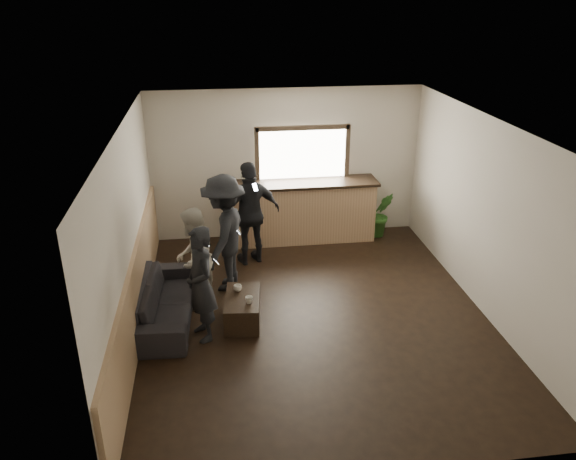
{
  "coord_description": "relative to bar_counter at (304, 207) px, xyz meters",
  "views": [
    {
      "loc": [
        -1.33,
        -6.96,
        4.44
      ],
      "look_at": [
        -0.32,
        0.4,
        1.2
      ],
      "focal_mm": 35.0,
      "sensor_mm": 36.0,
      "label": 1
    }
  ],
  "objects": [
    {
      "name": "room_shell",
      "position": [
        -1.04,
        -2.7,
        0.83
      ],
      "size": [
        5.01,
        6.01,
        2.8
      ],
      "color": "silver",
      "rests_on": "ground"
    },
    {
      "name": "coffee_table",
      "position": [
        -1.33,
        -2.71,
        -0.45
      ],
      "size": [
        0.58,
        0.92,
        0.39
      ],
      "primitive_type": "cube",
      "rotation": [
        0.0,
        0.0,
        -0.11
      ],
      "color": "black",
      "rests_on": "ground"
    },
    {
      "name": "person_b",
      "position": [
        -2.0,
        -2.17,
        0.13
      ],
      "size": [
        0.73,
        0.86,
        1.54
      ],
      "rotation": [
        0.0,
        0.0,
        -1.79
      ],
      "color": "#B8B4A6",
      "rests_on": "ground"
    },
    {
      "name": "cup_a",
      "position": [
        -1.38,
        -2.53,
        -0.2
      ],
      "size": [
        0.17,
        0.17,
        0.09
      ],
      "primitive_type": "imported",
      "rotation": [
        0.0,
        0.0,
        2.53
      ],
      "color": "silver",
      "rests_on": "coffee_table"
    },
    {
      "name": "person_a",
      "position": [
        -1.89,
        -3.04,
        0.17
      ],
      "size": [
        0.57,
        0.69,
        1.62
      ],
      "rotation": [
        0.0,
        0.0,
        -1.21
      ],
      "color": "black",
      "rests_on": "ground"
    },
    {
      "name": "ground",
      "position": [
        -0.3,
        -2.7,
        -0.64
      ],
      "size": [
        5.0,
        6.0,
        0.01
      ],
      "primitive_type": "cube",
      "color": "black"
    },
    {
      "name": "potted_plant",
      "position": [
        1.48,
        -0.05,
        -0.2
      ],
      "size": [
        0.51,
        0.42,
        0.88
      ],
      "primitive_type": "imported",
      "rotation": [
        0.0,
        0.0,
        0.06
      ],
      "color": "#2D6623",
      "rests_on": "ground"
    },
    {
      "name": "cup_b",
      "position": [
        -1.24,
        -2.9,
        -0.2
      ],
      "size": [
        0.15,
        0.15,
        0.1
      ],
      "primitive_type": "imported",
      "rotation": [
        0.0,
        0.0,
        2.37
      ],
      "color": "silver",
      "rests_on": "coffee_table"
    },
    {
      "name": "person_c",
      "position": [
        -1.52,
        -1.67,
        0.29
      ],
      "size": [
        1.04,
        1.36,
        1.87
      ],
      "rotation": [
        0.0,
        0.0,
        -1.89
      ],
      "color": "black",
      "rests_on": "ground"
    },
    {
      "name": "sofa",
      "position": [
        -2.45,
        -2.51,
        -0.35
      ],
      "size": [
        0.87,
        2.03,
        0.58
      ],
      "primitive_type": "imported",
      "rotation": [
        0.0,
        0.0,
        1.52
      ],
      "color": "black",
      "rests_on": "ground"
    },
    {
      "name": "bar_counter",
      "position": [
        0.0,
        0.0,
        0.0
      ],
      "size": [
        2.7,
        0.68,
        2.13
      ],
      "color": "#A87F5B",
      "rests_on": "ground"
    },
    {
      "name": "person_d",
      "position": [
        -1.05,
        -0.83,
        0.26
      ],
      "size": [
        1.14,
        0.75,
        1.81
      ],
      "rotation": [
        0.0,
        0.0,
        -2.82
      ],
      "color": "black",
      "rests_on": "ground"
    }
  ]
}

